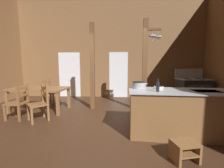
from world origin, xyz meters
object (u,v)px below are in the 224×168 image
Objects in this scene: stove_range at (193,90)px; ladderback_chair_by_post at (50,92)px; step_stool at (184,149)px; stockpot_on_counter at (139,85)px; dining_table at (40,91)px; ladderback_chair_at_table_end at (40,103)px; kitchen_island at (181,112)px; bottle_tall_on_counter at (158,86)px; ladderback_chair_near_window at (19,102)px; mixing_bowl_on_counter at (159,88)px.

stove_range reaches higher than ladderback_chair_by_post.
stockpot_on_counter is (-0.54, 1.18, 0.81)m from step_stool.
stove_range is 3.51× the size of stockpot_on_counter.
dining_table is 0.95m from ladderback_chair_at_table_end.
stove_range is at bearing 60.74° from kitchen_island.
stockpot_on_counter is (2.51, -0.29, 0.54)m from ladderback_chair_at_table_end.
step_stool is 1.61× the size of bottle_tall_on_counter.
dining_table is (-3.82, 1.35, 0.20)m from kitchen_island.
kitchen_island is at bearing -19.38° from dining_table.
ladderback_chair_near_window is 2.53× the size of stockpot_on_counter.
bottle_tall_on_counter is at bearing 106.79° from step_stool.
ladderback_chair_near_window is (-0.16, -0.75, -0.20)m from dining_table.
ladderback_chair_near_window is at bearing 174.06° from ladderback_chair_at_table_end.
kitchen_island is 3.21m from stove_range.
ladderback_chair_at_table_end is 2.53× the size of stockpot_on_counter.
bottle_tall_on_counter is at bearing -162.21° from kitchen_island.
ladderback_chair_at_table_end is at bearing -5.94° from ladderback_chair_near_window.
ladderback_chair_near_window is (-3.98, 0.60, -0.00)m from kitchen_island.
kitchen_island reaches higher than dining_table.
ladderback_chair_near_window and ladderback_chair_at_table_end have the same top height.
ladderback_chair_at_table_end is (0.46, -0.81, -0.20)m from dining_table.
step_stool is 0.44× the size of ladderback_chair_near_window.
ladderback_chair_at_table_end is 4.82× the size of mixing_bowl_on_counter.
ladderback_chair_at_table_end is at bearing 165.94° from bottle_tall_on_counter.
stockpot_on_counter is (-0.85, 0.24, 0.53)m from kitchen_island.
bottle_tall_on_counter is at bearing -35.20° from ladderback_chair_by_post.
dining_table is at bearing 147.02° from step_stool.
bottle_tall_on_counter is (0.31, -0.41, 0.03)m from stockpot_on_counter.
ladderback_chair_near_window is (-5.55, -2.20, -0.03)m from stove_range.
stove_range reaches higher than kitchen_island.
step_stool is 4.78m from ladderback_chair_by_post.
stove_range is 3.40m from mixing_bowl_on_counter.
stockpot_on_counter reaches higher than ladderback_chair_by_post.
dining_table is 3.64m from bottle_tall_on_counter.
step_stool is at bearing -73.21° from bottle_tall_on_counter.
step_stool is at bearing -82.39° from mixing_bowl_on_counter.
stockpot_on_counter is 1.45× the size of bottle_tall_on_counter.
ladderback_chair_at_table_end reaches higher than step_stool.
ladderback_chair_by_post is at bearing 87.15° from ladderback_chair_near_window.
step_stool is 0.44× the size of ladderback_chair_by_post.
ladderback_chair_near_window is 1.00× the size of ladderback_chair_by_post.
dining_table is (-5.39, -1.45, 0.17)m from stove_range.
mixing_bowl_on_counter is at bearing -126.81° from stove_range.
bottle_tall_on_counter reaches higher than kitchen_island.
ladderback_chair_at_table_end is (-4.93, -2.27, -0.03)m from stove_range.
ladderback_chair_by_post is at bearing 147.32° from stockpot_on_counter.
dining_table is at bearing 77.83° from ladderback_chair_near_window.
ladderback_chair_by_post is at bearing 150.57° from kitchen_island.
ladderback_chair_by_post reaches higher than dining_table.
stove_range is 1.39× the size of ladderback_chair_by_post.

